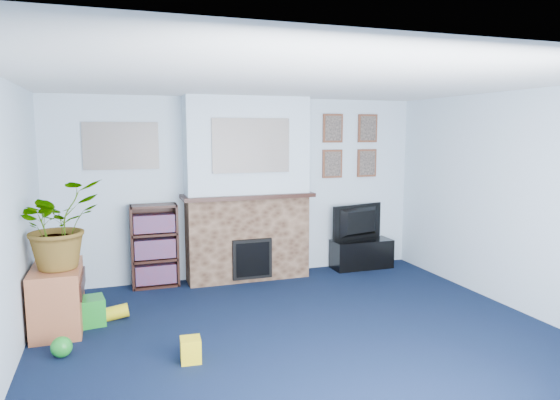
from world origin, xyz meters
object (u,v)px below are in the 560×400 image
object	(u,v)px
television	(361,222)
tv_stand	(361,252)
bookshelf	(155,247)
sideboard	(57,295)

from	to	relation	value
television	tv_stand	bearing A→B (deg)	75.82
television	bookshelf	bearing A→B (deg)	-15.30
bookshelf	sideboard	distance (m)	1.53
television	sideboard	distance (m)	4.08
tv_stand	bookshelf	size ratio (longest dim) A/B	0.83
tv_stand	bookshelf	world-z (taller)	bookshelf
tv_stand	sideboard	distance (m)	4.06
tv_stand	television	bearing A→B (deg)	90.00
sideboard	television	bearing A→B (deg)	15.05
bookshelf	sideboard	size ratio (longest dim) A/B	1.28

